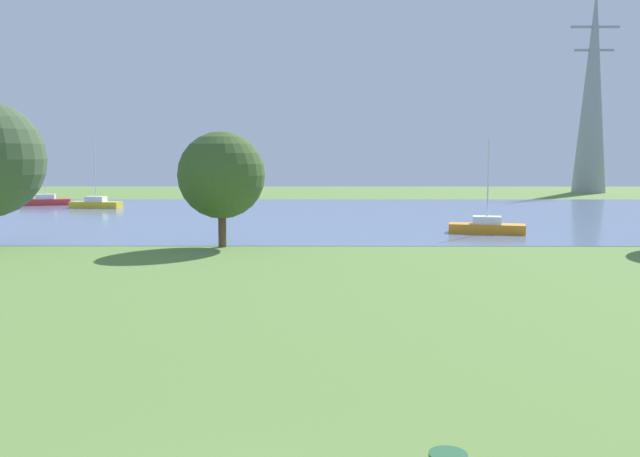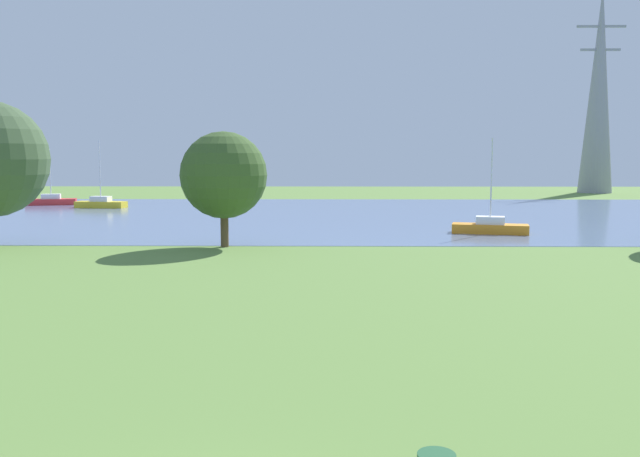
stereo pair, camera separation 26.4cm
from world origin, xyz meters
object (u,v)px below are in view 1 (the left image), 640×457
(sailboat_yellow, at_px, (96,203))
(sailboat_red, at_px, (46,201))
(electricity_pylon, at_px, (592,90))
(tree_west_far, at_px, (221,175))
(sailboat_orange, at_px, (487,226))

(sailboat_yellow, bearing_deg, sailboat_red, 149.86)
(sailboat_yellow, distance_m, electricity_pylon, 65.05)
(tree_west_far, xyz_separation_m, electricity_pylon, (41.36, 54.75, 9.71))
(sailboat_yellow, relative_size, sailboat_red, 1.14)
(sailboat_yellow, height_order, sailboat_orange, sailboat_yellow)
(sailboat_orange, xyz_separation_m, sailboat_red, (-38.73, 24.62, -0.00))
(sailboat_red, xyz_separation_m, tree_west_far, (22.56, -31.20, 3.51))
(sailboat_orange, distance_m, electricity_pylon, 55.93)
(tree_west_far, distance_m, electricity_pylon, 69.30)
(sailboat_red, height_order, tree_west_far, tree_west_far)
(sailboat_yellow, bearing_deg, sailboat_orange, -32.88)
(sailboat_yellow, distance_m, sailboat_orange, 38.58)
(sailboat_red, xyz_separation_m, electricity_pylon, (63.91, 23.54, 13.22))
(sailboat_red, distance_m, electricity_pylon, 69.38)
(sailboat_yellow, xyz_separation_m, electricity_pylon, (57.58, 27.22, 13.21))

